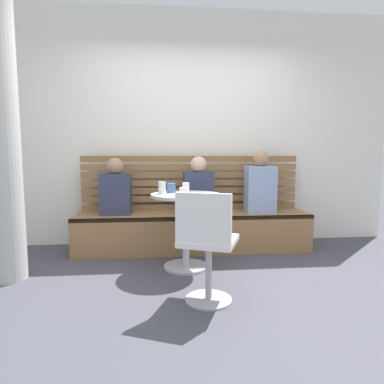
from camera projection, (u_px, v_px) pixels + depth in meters
ground at (208, 292)px, 2.63m from camera, size 8.00×8.00×0.00m
back_wall at (190, 129)px, 4.10m from camera, size 5.20×0.10×2.90m
booth_bench at (193, 232)px, 3.79m from camera, size 2.70×0.52×0.44m
booth_backrest at (191, 183)px, 3.97m from camera, size 2.65×0.04×0.67m
cafe_table at (186, 216)px, 3.15m from camera, size 0.68×0.68×0.74m
white_chair at (207, 244)px, 2.36m from camera, size 0.52×0.52×0.85m
person_adult at (260, 185)px, 3.79m from camera, size 0.34×0.22×0.73m
person_child_left at (116, 190)px, 3.67m from camera, size 0.34×0.22×0.65m
person_child_middle at (198, 188)px, 3.76m from camera, size 0.34×0.22×0.66m
cup_ceramic_white at (184, 191)px, 3.04m from camera, size 0.08×0.08×0.07m
cup_glass_tall at (162, 188)px, 3.10m from camera, size 0.07×0.07×0.12m
cup_water_clear at (186, 188)px, 3.12m from camera, size 0.07×0.07×0.11m
cup_mug_blue at (171, 188)px, 3.21m from camera, size 0.08×0.08×0.09m
plate_small at (195, 196)px, 2.91m from camera, size 0.17×0.17×0.01m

